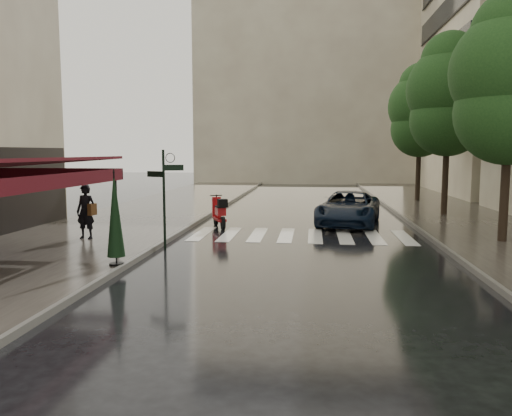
% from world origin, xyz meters
% --- Properties ---
extents(ground, '(120.00, 120.00, 0.00)m').
position_xyz_m(ground, '(0.00, 0.00, 0.00)').
color(ground, black).
rests_on(ground, ground).
extents(sidewalk_near, '(6.00, 60.00, 0.12)m').
position_xyz_m(sidewalk_near, '(-4.50, 12.00, 0.06)').
color(sidewalk_near, '#38332D').
rests_on(sidewalk_near, ground).
extents(sidewalk_far, '(5.50, 60.00, 0.12)m').
position_xyz_m(sidewalk_far, '(10.25, 12.00, 0.06)').
color(sidewalk_far, '#38332D').
rests_on(sidewalk_far, ground).
extents(curb_near, '(0.12, 60.00, 0.16)m').
position_xyz_m(curb_near, '(-1.45, 12.00, 0.07)').
color(curb_near, '#595651').
rests_on(curb_near, ground).
extents(curb_far, '(0.12, 60.00, 0.16)m').
position_xyz_m(curb_far, '(7.45, 12.00, 0.07)').
color(curb_far, '#595651').
rests_on(curb_far, ground).
extents(crosswalk, '(7.85, 3.20, 0.01)m').
position_xyz_m(crosswalk, '(2.98, 6.00, 0.01)').
color(crosswalk, silver).
rests_on(crosswalk, ground).
extents(signpost, '(1.17, 0.29, 3.10)m').
position_xyz_m(signpost, '(-1.19, 3.00, 1.83)').
color(signpost, black).
rests_on(signpost, ground).
extents(haussmann_far, '(8.00, 16.00, 18.50)m').
position_xyz_m(haussmann_far, '(16.50, 26.00, 9.25)').
color(haussmann_far, tan).
rests_on(haussmann_far, ground).
extents(backdrop_building, '(22.00, 6.00, 20.00)m').
position_xyz_m(backdrop_building, '(3.00, 38.00, 10.00)').
color(backdrop_building, tan).
rests_on(backdrop_building, ground).
extents(tree_near, '(3.80, 3.80, 7.99)m').
position_xyz_m(tree_near, '(9.60, 5.00, 5.32)').
color(tree_near, black).
rests_on(tree_near, sidewalk_far).
extents(tree_mid, '(3.80, 3.80, 8.34)m').
position_xyz_m(tree_mid, '(9.50, 12.00, 5.59)').
color(tree_mid, black).
rests_on(tree_mid, sidewalk_far).
extents(tree_far, '(3.80, 3.80, 8.16)m').
position_xyz_m(tree_far, '(9.70, 19.00, 5.46)').
color(tree_far, black).
rests_on(tree_far, sidewalk_far).
extents(pedestrian_with_umbrella, '(1.24, 1.26, 2.54)m').
position_xyz_m(pedestrian_with_umbrella, '(-4.19, 3.89, 1.81)').
color(pedestrian_with_umbrella, black).
rests_on(pedestrian_with_umbrella, sidewalk_near).
extents(scooter, '(0.97, 1.81, 1.26)m').
position_xyz_m(scooter, '(-0.31, 7.55, 0.59)').
color(scooter, black).
rests_on(scooter, ground).
extents(parked_car, '(3.18, 5.35, 1.39)m').
position_xyz_m(parked_car, '(4.90, 9.06, 0.70)').
color(parked_car, black).
rests_on(parked_car, ground).
extents(parasol_back, '(0.46, 0.46, 2.44)m').
position_xyz_m(parasol_back, '(-1.65, 0.21, 1.43)').
color(parasol_back, black).
rests_on(parasol_back, sidewalk_near).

